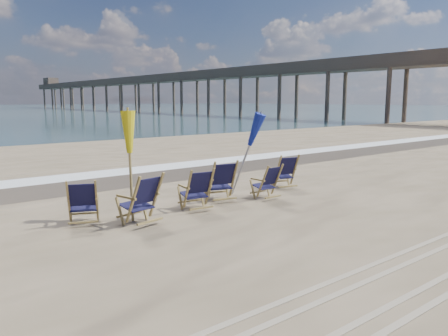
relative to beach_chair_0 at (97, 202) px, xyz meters
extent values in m
cube|color=silver|center=(3.02, 5.80, -0.47)|extent=(200.00, 1.40, 0.01)
cube|color=#42362A|center=(3.02, 4.30, -0.47)|extent=(200.00, 2.60, 0.00)
cylinder|color=olive|center=(0.69, -0.15, 0.65)|extent=(0.06, 0.06, 2.25)
cone|color=gold|center=(0.69, -0.15, 1.30)|extent=(0.30, 0.30, 0.85)
cylinder|color=#A5A5AD|center=(4.09, 0.19, 0.65)|extent=(0.06, 0.06, 2.25)
cone|color=navy|center=(4.09, 0.19, 1.30)|extent=(0.30, 0.30, 0.85)
camera|label=1|loc=(-3.29, -8.25, 2.01)|focal=35.00mm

